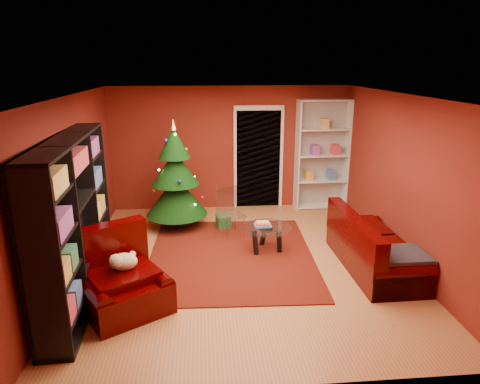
{
  "coord_description": "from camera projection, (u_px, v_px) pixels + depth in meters",
  "views": [
    {
      "loc": [
        -0.58,
        -6.16,
        3.06
      ],
      "look_at": [
        0.0,
        0.4,
        1.05
      ],
      "focal_mm": 32.0,
      "sensor_mm": 36.0,
      "label": 1
    }
  ],
  "objects": [
    {
      "name": "gift_box_teal",
      "position": [
        178.0,
        216.0,
        8.38
      ],
      "size": [
        0.33,
        0.33,
        0.31
      ],
      "primitive_type": "cube",
      "rotation": [
        0.0,
        0.0,
        -0.04
      ],
      "color": "#1D7A72",
      "rests_on": "floor"
    },
    {
      "name": "armchair",
      "position": [
        123.0,
        279.0,
        5.42
      ],
      "size": [
        1.49,
        1.49,
        0.85
      ],
      "primitive_type": null,
      "rotation": [
        0.0,
        0.0,
        0.55
      ],
      "color": "black",
      "rests_on": "rug"
    },
    {
      "name": "rug",
      "position": [
        231.0,
        255.0,
        7.03
      ],
      "size": [
        2.78,
        3.2,
        0.02
      ],
      "primitive_type": "cube",
      "rotation": [
        0.0,
        0.0,
        -0.04
      ],
      "color": "#5C160C",
      "rests_on": "floor"
    },
    {
      "name": "wall_right",
      "position": [
        404.0,
        180.0,
        6.65
      ],
      "size": [
        0.05,
        5.5,
        2.6
      ],
      "primitive_type": "cube",
      "color": "maroon",
      "rests_on": "ground"
    },
    {
      "name": "floor",
      "position": [
        242.0,
        264.0,
        6.82
      ],
      "size": [
        5.0,
        5.5,
        0.05
      ],
      "primitive_type": "cube",
      "color": "#AA6537",
      "rests_on": "ground"
    },
    {
      "name": "wall_back",
      "position": [
        230.0,
        148.0,
        9.08
      ],
      "size": [
        5.0,
        0.05,
        2.6
      ],
      "primitive_type": "cube",
      "color": "maroon",
      "rests_on": "ground"
    },
    {
      "name": "coffee_table",
      "position": [
        266.0,
        239.0,
        7.16
      ],
      "size": [
        0.86,
        0.86,
        0.53
      ],
      "primitive_type": null,
      "rotation": [
        0.0,
        0.0,
        0.03
      ],
      "color": "gray",
      "rests_on": "rug"
    },
    {
      "name": "acrylic_chair",
      "position": [
        231.0,
        215.0,
        7.71
      ],
      "size": [
        0.57,
        0.59,
        0.82
      ],
      "primitive_type": null,
      "rotation": [
        0.0,
        0.0,
        0.42
      ],
      "color": "#66605B",
      "rests_on": "rug"
    },
    {
      "name": "wall_left",
      "position": [
        70.0,
        188.0,
        6.22
      ],
      "size": [
        0.05,
        5.5,
        2.6
      ],
      "primitive_type": "cube",
      "color": "maroon",
      "rests_on": "ground"
    },
    {
      "name": "white_bookshelf",
      "position": [
        322.0,
        155.0,
        9.09
      ],
      "size": [
        1.12,
        0.42,
        2.39
      ],
      "primitive_type": null,
      "rotation": [
        0.0,
        0.0,
        0.02
      ],
      "color": "white",
      "rests_on": "floor"
    },
    {
      "name": "media_unit",
      "position": [
        73.0,
        221.0,
        5.53
      ],
      "size": [
        0.57,
        2.84,
        2.16
      ],
      "primitive_type": null,
      "rotation": [
        0.0,
        0.0,
        0.05
      ],
      "color": "black",
      "rests_on": "floor"
    },
    {
      "name": "ceiling",
      "position": [
        242.0,
        94.0,
        6.05
      ],
      "size": [
        5.0,
        5.5,
        0.05
      ],
      "primitive_type": "cube",
      "color": "silver",
      "rests_on": "wall_back"
    },
    {
      "name": "dog",
      "position": [
        124.0,
        262.0,
        5.42
      ],
      "size": [
        0.5,
        0.47,
        0.28
      ],
      "primitive_type": null,
      "rotation": [
        0.0,
        0.0,
        0.55
      ],
      "color": "beige",
      "rests_on": "armchair"
    },
    {
      "name": "sofa",
      "position": [
        376.0,
        242.0,
        6.52
      ],
      "size": [
        0.94,
        2.02,
        0.86
      ],
      "primitive_type": null,
      "rotation": [
        0.0,
        0.0,
        1.59
      ],
      "color": "black",
      "rests_on": "rug"
    },
    {
      "name": "doorway",
      "position": [
        258.0,
        160.0,
        9.16
      ],
      "size": [
        1.06,
        0.6,
        2.16
      ],
      "primitive_type": null,
      "color": "black",
      "rests_on": "floor"
    },
    {
      "name": "gift_box_green",
      "position": [
        223.0,
        222.0,
        8.19
      ],
      "size": [
        0.3,
        0.3,
        0.25
      ],
      "primitive_type": "cube",
      "rotation": [
        0.0,
        0.0,
        0.21
      ],
      "color": "#246A31",
      "rests_on": "floor"
    },
    {
      "name": "christmas_tree",
      "position": [
        175.0,
        176.0,
        8.01
      ],
      "size": [
        1.47,
        1.47,
        2.08
      ],
      "primitive_type": null,
      "rotation": [
        0.0,
        0.0,
        -0.31
      ],
      "color": "black",
      "rests_on": "floor"
    }
  ]
}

